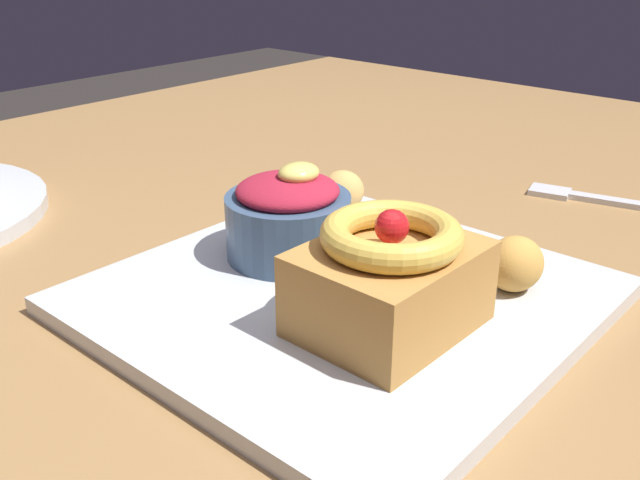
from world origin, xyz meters
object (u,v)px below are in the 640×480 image
(cake_slice, at_px, (390,277))
(fritter_middle, at_px, (423,227))
(berry_ramekin, at_px, (288,217))
(fritter_front, at_px, (342,191))
(front_plate, at_px, (343,296))
(fritter_back, at_px, (514,264))
(fork, at_px, (589,198))

(cake_slice, bearing_deg, fritter_middle, 24.14)
(berry_ramekin, distance_m, fritter_front, 0.09)
(front_plate, height_order, fritter_back, fritter_back)
(front_plate, height_order, fritter_front, fritter_front)
(front_plate, relative_size, fritter_back, 7.20)
(front_plate, relative_size, fritter_middle, 7.91)
(front_plate, bearing_deg, cake_slice, -111.75)
(cake_slice, bearing_deg, berry_ramekin, 73.25)
(cake_slice, xyz_separation_m, fritter_middle, (0.11, 0.05, -0.02))
(fritter_middle, xyz_separation_m, fork, (0.21, -0.04, -0.02))
(front_plate, xyz_separation_m, cake_slice, (-0.02, -0.05, 0.04))
(fritter_back, height_order, fork, fritter_back)
(front_plate, height_order, fritter_middle, fritter_middle)
(fritter_front, distance_m, fork, 0.23)
(berry_ramekin, relative_size, fork, 0.70)
(fritter_middle, bearing_deg, cake_slice, -155.86)
(front_plate, xyz_separation_m, berry_ramekin, (0.01, 0.06, 0.04))
(berry_ramekin, bearing_deg, front_plate, -102.43)
(berry_ramekin, xyz_separation_m, fritter_middle, (0.07, -0.06, -0.01))
(front_plate, xyz_separation_m, fork, (0.29, -0.04, -0.00))
(fork, bearing_deg, berry_ramekin, 55.94)
(berry_ramekin, xyz_separation_m, fork, (0.28, -0.10, -0.04))
(cake_slice, distance_m, fritter_middle, 0.12)
(berry_ramekin, bearing_deg, fritter_front, 16.21)
(fritter_middle, distance_m, fork, 0.21)
(fritter_back, bearing_deg, cake_slice, 160.69)
(cake_slice, relative_size, berry_ramekin, 1.18)
(fritter_middle, bearing_deg, front_plate, 178.49)
(front_plate, bearing_deg, fritter_back, -49.14)
(cake_slice, height_order, fritter_back, cake_slice)
(cake_slice, xyz_separation_m, fork, (0.31, 0.01, -0.04))
(berry_ramekin, bearing_deg, fritter_middle, -40.77)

